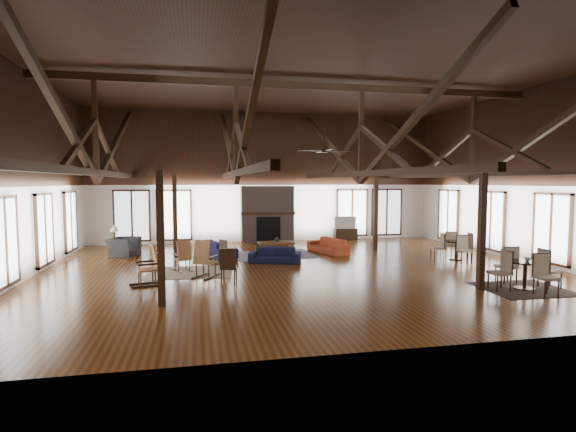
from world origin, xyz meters
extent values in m
plane|color=brown|center=(0.00, 0.00, 0.00)|extent=(16.00, 16.00, 0.00)
cube|color=black|center=(0.00, 0.00, 6.00)|extent=(16.00, 14.00, 0.02)
cube|color=white|center=(0.00, 7.00, 3.00)|extent=(16.00, 0.02, 6.00)
cube|color=white|center=(0.00, -7.00, 3.00)|extent=(16.00, 0.02, 6.00)
cube|color=white|center=(-8.00, 0.00, 3.00)|extent=(0.02, 14.00, 6.00)
cube|color=white|center=(8.00, 0.00, 3.00)|extent=(0.02, 14.00, 6.00)
cube|color=black|center=(0.00, 0.00, 5.75)|extent=(15.60, 0.18, 0.22)
cube|color=black|center=(-6.00, 0.00, 3.05)|extent=(0.16, 13.70, 0.18)
cube|color=black|center=(-6.00, 0.00, 4.40)|extent=(0.14, 0.14, 2.70)
cube|color=black|center=(-6.00, 3.50, 4.28)|extent=(0.15, 7.07, 3.12)
cube|color=black|center=(-6.00, -3.50, 4.28)|extent=(0.15, 7.07, 3.12)
cube|color=black|center=(-2.00, 0.00, 3.05)|extent=(0.16, 13.70, 0.18)
cube|color=black|center=(-2.00, 0.00, 4.40)|extent=(0.14, 0.14, 2.70)
cube|color=black|center=(-2.00, 3.50, 4.28)|extent=(0.15, 7.07, 3.12)
cube|color=black|center=(-2.00, -3.50, 4.28)|extent=(0.15, 7.07, 3.12)
cube|color=black|center=(2.00, 0.00, 3.05)|extent=(0.16, 13.70, 0.18)
cube|color=black|center=(2.00, 0.00, 4.40)|extent=(0.14, 0.14, 2.70)
cube|color=black|center=(2.00, 3.50, 4.28)|extent=(0.15, 7.07, 3.12)
cube|color=black|center=(2.00, -3.50, 4.28)|extent=(0.15, 7.07, 3.12)
cube|color=black|center=(6.00, 0.00, 3.05)|extent=(0.16, 13.70, 0.18)
cube|color=black|center=(6.00, 0.00, 4.40)|extent=(0.14, 0.14, 2.70)
cube|color=black|center=(6.00, 3.50, 4.28)|extent=(0.15, 7.07, 3.12)
cube|color=black|center=(6.00, -3.50, 4.28)|extent=(0.15, 7.07, 3.12)
cube|color=black|center=(-4.00, -3.50, 1.52)|extent=(0.16, 0.16, 3.05)
cube|color=black|center=(4.00, -3.50, 1.52)|extent=(0.16, 0.16, 3.05)
cube|color=black|center=(-4.00, 3.50, 1.52)|extent=(0.16, 0.16, 3.05)
cube|color=black|center=(4.00, 3.50, 1.52)|extent=(0.16, 0.16, 3.05)
cube|color=#6F5E54|center=(0.00, 6.68, 1.30)|extent=(2.40, 0.62, 2.60)
cube|color=black|center=(0.00, 6.36, 0.65)|extent=(1.10, 0.06, 1.10)
cube|color=black|center=(0.00, 6.40, 1.35)|extent=(2.50, 0.20, 0.12)
cylinder|color=black|center=(0.50, -1.00, 4.05)|extent=(0.04, 0.04, 0.70)
cylinder|color=black|center=(0.50, -1.00, 3.70)|extent=(0.20, 0.20, 0.10)
cube|color=black|center=(0.95, -1.00, 3.70)|extent=(0.70, 0.12, 0.02)
cube|color=black|center=(0.50, -0.55, 3.70)|extent=(0.12, 0.70, 0.02)
cube|color=black|center=(0.05, -1.00, 3.70)|extent=(0.70, 0.12, 0.02)
cube|color=black|center=(0.50, -1.45, 3.70)|extent=(0.12, 0.70, 0.02)
imported|color=#121634|center=(-0.57, 1.38, 0.26)|extent=(1.90, 1.20, 0.52)
imported|color=#141334|center=(-2.36, 3.18, 0.28)|extent=(2.06, 1.24, 0.56)
imported|color=#AB3F21|center=(1.85, 3.11, 0.28)|extent=(2.07, 1.33, 0.56)
cube|color=brown|center=(-0.24, 2.96, 0.48)|extent=(1.39, 0.77, 0.06)
cube|color=brown|center=(-0.80, 2.74, 0.23)|extent=(0.06, 0.06, 0.45)
cube|color=brown|center=(-0.80, 3.18, 0.23)|extent=(0.06, 0.06, 0.45)
cube|color=brown|center=(0.32, 2.74, 0.23)|extent=(0.06, 0.06, 0.45)
cube|color=brown|center=(0.32, 3.18, 0.23)|extent=(0.06, 0.06, 0.45)
imported|color=#B2B2B2|center=(-0.22, 2.96, 0.61)|extent=(0.25, 0.25, 0.20)
imported|color=#29292C|center=(-5.92, 3.93, 0.34)|extent=(1.31, 1.24, 0.69)
cube|color=black|center=(-6.32, 4.40, 0.30)|extent=(0.45, 0.45, 0.60)
cylinder|color=black|center=(-6.32, 4.40, 0.78)|extent=(0.08, 0.08, 0.36)
cone|color=beige|center=(-6.32, 4.40, 1.02)|extent=(0.32, 0.32, 0.26)
cube|color=#A4683E|center=(-3.67, 0.50, 0.38)|extent=(0.55, 0.54, 0.04)
cube|color=#A4683E|center=(-3.60, 0.32, 0.67)|extent=(0.46, 0.32, 0.62)
cube|color=black|center=(-3.84, 0.43, 0.02)|extent=(0.33, 0.72, 0.04)
cube|color=black|center=(-3.51, 0.57, 0.02)|extent=(0.33, 0.72, 0.04)
cube|color=#A4683E|center=(-2.96, -0.56, 0.43)|extent=(0.67, 0.66, 0.05)
cube|color=#A4683E|center=(-3.08, -0.75, 0.77)|extent=(0.51, 0.42, 0.71)
cube|color=black|center=(-3.14, -0.45, 0.03)|extent=(0.51, 0.76, 0.05)
cube|color=black|center=(-2.79, -0.67, 0.03)|extent=(0.51, 0.76, 0.05)
cube|color=#A4683E|center=(-4.55, -1.33, 0.43)|extent=(0.58, 0.59, 0.05)
cube|color=#A4683E|center=(-4.33, -1.28, 0.77)|extent=(0.30, 0.52, 0.71)
cube|color=black|center=(-4.50, -1.53, 0.03)|extent=(0.86, 0.26, 0.05)
cube|color=black|center=(-4.60, -1.13, 0.03)|extent=(0.86, 0.26, 0.05)
cube|color=black|center=(-2.23, 0.76, 0.42)|extent=(0.54, 0.54, 0.05)
cube|color=black|center=(-2.38, 0.66, 0.67)|extent=(0.25, 0.35, 0.51)
cylinder|color=black|center=(-2.23, 0.76, 0.21)|extent=(0.03, 0.03, 0.42)
cube|color=black|center=(-2.37, -1.64, 0.46)|extent=(0.52, 0.52, 0.05)
cube|color=black|center=(-2.41, -1.83, 0.74)|extent=(0.43, 0.14, 0.56)
cylinder|color=black|center=(-2.37, -1.64, 0.23)|extent=(0.03, 0.03, 0.46)
cylinder|color=black|center=(5.13, -3.74, 0.72)|extent=(0.85, 0.85, 0.04)
cylinder|color=black|center=(5.13, -3.74, 0.37)|extent=(0.10, 0.10, 0.70)
cylinder|color=black|center=(5.13, -3.74, 0.02)|extent=(0.51, 0.51, 0.04)
cylinder|color=black|center=(5.91, 0.65, 0.66)|extent=(0.78, 0.78, 0.04)
cylinder|color=black|center=(5.91, 0.65, 0.34)|extent=(0.10, 0.10, 0.64)
cylinder|color=black|center=(5.91, 0.65, 0.02)|extent=(0.47, 0.47, 0.04)
imported|color=#B2B2B2|center=(5.16, -3.76, 0.79)|extent=(0.16, 0.16, 0.10)
imported|color=#B2B2B2|center=(5.99, 0.74, 0.73)|extent=(0.12, 0.12, 0.09)
cube|color=black|center=(3.83, 6.75, 0.28)|extent=(1.10, 0.41, 0.55)
imported|color=#B2B2B2|center=(3.78, 6.75, 0.85)|extent=(1.04, 0.27, 0.59)
cube|color=tan|center=(-3.42, 0.24, 0.01)|extent=(2.73, 2.24, 0.01)
cube|color=#1A2349|center=(-0.34, 2.96, 0.01)|extent=(3.18, 2.49, 0.01)
cube|color=black|center=(5.11, -3.73, 0.01)|extent=(2.17, 1.98, 0.01)
camera|label=1|loc=(-3.22, -13.77, 2.79)|focal=28.00mm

